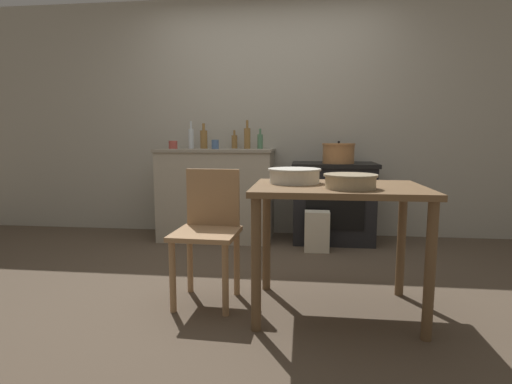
{
  "coord_description": "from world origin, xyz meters",
  "views": [
    {
      "loc": [
        0.39,
        -2.86,
        1.06
      ],
      "look_at": [
        0.0,
        0.39,
        0.62
      ],
      "focal_mm": 28.0,
      "sensor_mm": 36.0,
      "label": 1
    }
  ],
  "objects_px": {
    "cup_center_right": "(173,145)",
    "cup_mid_right": "(215,144)",
    "work_table": "(337,206)",
    "flour_sack": "(317,231)",
    "bottle_left": "(247,138)",
    "stove": "(333,202)",
    "bottle_far_left": "(191,138)",
    "chair": "(209,229)",
    "mixing_bowl_large": "(350,180)",
    "bottle_mid_left": "(260,141)",
    "bottle_center_left": "(204,139)",
    "stock_pot": "(338,153)",
    "mixing_bowl_small": "(294,175)",
    "bottle_center": "(234,141)"
  },
  "relations": [
    {
      "from": "cup_center_right",
      "to": "cup_mid_right",
      "type": "xyz_separation_m",
      "value": [
        0.46,
        -0.02,
        0.01
      ]
    },
    {
      "from": "work_table",
      "to": "flour_sack",
      "type": "bearing_deg",
      "value": 93.06
    },
    {
      "from": "bottle_left",
      "to": "cup_mid_right",
      "type": "distance_m",
      "value": 0.35
    },
    {
      "from": "stove",
      "to": "bottle_far_left",
      "type": "distance_m",
      "value": 1.65
    },
    {
      "from": "bottle_far_left",
      "to": "stove",
      "type": "bearing_deg",
      "value": -2.41
    },
    {
      "from": "stove",
      "to": "chair",
      "type": "bearing_deg",
      "value": -119.05
    },
    {
      "from": "mixing_bowl_large",
      "to": "bottle_mid_left",
      "type": "bearing_deg",
      "value": 110.24
    },
    {
      "from": "work_table",
      "to": "bottle_left",
      "type": "relative_size",
      "value": 3.38
    },
    {
      "from": "mixing_bowl_large",
      "to": "bottle_center_left",
      "type": "height_order",
      "value": "bottle_center_left"
    },
    {
      "from": "work_table",
      "to": "stock_pot",
      "type": "xyz_separation_m",
      "value": [
        0.14,
        1.66,
        0.26
      ]
    },
    {
      "from": "cup_center_right",
      "to": "bottle_left",
      "type": "bearing_deg",
      "value": 6.95
    },
    {
      "from": "stove",
      "to": "flour_sack",
      "type": "relative_size",
      "value": 2.21
    },
    {
      "from": "chair",
      "to": "cup_mid_right",
      "type": "bearing_deg",
      "value": 103.15
    },
    {
      "from": "stove",
      "to": "bottle_center_left",
      "type": "relative_size",
      "value": 3.16
    },
    {
      "from": "mixing_bowl_large",
      "to": "bottle_mid_left",
      "type": "distance_m",
      "value": 2.09
    },
    {
      "from": "mixing_bowl_small",
      "to": "bottle_center_left",
      "type": "height_order",
      "value": "bottle_center_left"
    },
    {
      "from": "chair",
      "to": "mixing_bowl_small",
      "type": "height_order",
      "value": "mixing_bowl_small"
    },
    {
      "from": "mixing_bowl_large",
      "to": "bottle_center",
      "type": "bearing_deg",
      "value": 116.38
    },
    {
      "from": "flour_sack",
      "to": "bottle_far_left",
      "type": "height_order",
      "value": "bottle_far_left"
    },
    {
      "from": "mixing_bowl_small",
      "to": "bottle_far_left",
      "type": "bearing_deg",
      "value": 123.91
    },
    {
      "from": "stove",
      "to": "cup_center_right",
      "type": "distance_m",
      "value": 1.78
    },
    {
      "from": "bottle_left",
      "to": "stove",
      "type": "bearing_deg",
      "value": -3.39
    },
    {
      "from": "flour_sack",
      "to": "mixing_bowl_small",
      "type": "xyz_separation_m",
      "value": [
        -0.19,
        -1.22,
        0.64
      ]
    },
    {
      "from": "bottle_center_left",
      "to": "mixing_bowl_large",
      "type": "bearing_deg",
      "value": -55.71
    },
    {
      "from": "bottle_center_left",
      "to": "bottle_mid_left",
      "type": "bearing_deg",
      "value": 0.66
    },
    {
      "from": "stock_pot",
      "to": "bottle_far_left",
      "type": "xyz_separation_m",
      "value": [
        -1.54,
        0.14,
        0.15
      ]
    },
    {
      "from": "mixing_bowl_large",
      "to": "bottle_left",
      "type": "relative_size",
      "value": 1.0
    },
    {
      "from": "flour_sack",
      "to": "mixing_bowl_large",
      "type": "xyz_separation_m",
      "value": [
        0.13,
        -1.46,
        0.64
      ]
    },
    {
      "from": "work_table",
      "to": "bottle_left",
      "type": "bearing_deg",
      "value": 113.98
    },
    {
      "from": "stove",
      "to": "cup_center_right",
      "type": "xyz_separation_m",
      "value": [
        -1.68,
        -0.04,
        0.58
      ]
    },
    {
      "from": "work_table",
      "to": "bottle_mid_left",
      "type": "distance_m",
      "value": 1.97
    },
    {
      "from": "mixing_bowl_small",
      "to": "bottle_mid_left",
      "type": "xyz_separation_m",
      "value": [
        -0.4,
        1.71,
        0.2
      ]
    },
    {
      "from": "stock_pot",
      "to": "cup_center_right",
      "type": "xyz_separation_m",
      "value": [
        -1.71,
        0.04,
        0.08
      ]
    },
    {
      "from": "stock_pot",
      "to": "bottle_center",
      "type": "xyz_separation_m",
      "value": [
        -1.09,
        0.24,
        0.11
      ]
    },
    {
      "from": "stock_pot",
      "to": "bottle_center_left",
      "type": "distance_m",
      "value": 1.42
    },
    {
      "from": "cup_mid_right",
      "to": "chair",
      "type": "bearing_deg",
      "value": -79.2
    },
    {
      "from": "bottle_mid_left",
      "to": "cup_center_right",
      "type": "bearing_deg",
      "value": -172.82
    },
    {
      "from": "bottle_mid_left",
      "to": "bottle_center",
      "type": "bearing_deg",
      "value": 163.85
    },
    {
      "from": "flour_sack",
      "to": "bottle_left",
      "type": "relative_size",
      "value": 1.29
    },
    {
      "from": "bottle_center_left",
      "to": "bottle_center",
      "type": "relative_size",
      "value": 1.36
    },
    {
      "from": "stock_pot",
      "to": "mixing_bowl_small",
      "type": "relative_size",
      "value": 0.98
    },
    {
      "from": "bottle_far_left",
      "to": "bottle_center",
      "type": "xyz_separation_m",
      "value": [
        0.45,
        0.09,
        -0.04
      ]
    },
    {
      "from": "bottle_far_left",
      "to": "bottle_center",
      "type": "bearing_deg",
      "value": 11.68
    },
    {
      "from": "work_table",
      "to": "bottle_center",
      "type": "distance_m",
      "value": 2.15
    },
    {
      "from": "flour_sack",
      "to": "bottle_left",
      "type": "height_order",
      "value": "bottle_left"
    },
    {
      "from": "mixing_bowl_small",
      "to": "cup_mid_right",
      "type": "bearing_deg",
      "value": 118.46
    },
    {
      "from": "chair",
      "to": "flour_sack",
      "type": "bearing_deg",
      "value": 61.31
    },
    {
      "from": "work_table",
      "to": "cup_mid_right",
      "type": "distance_m",
      "value": 2.04
    },
    {
      "from": "stove",
      "to": "bottle_center",
      "type": "bearing_deg",
      "value": 171.52
    },
    {
      "from": "bottle_far_left",
      "to": "mixing_bowl_small",
      "type": "bearing_deg",
      "value": -56.09
    }
  ]
}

